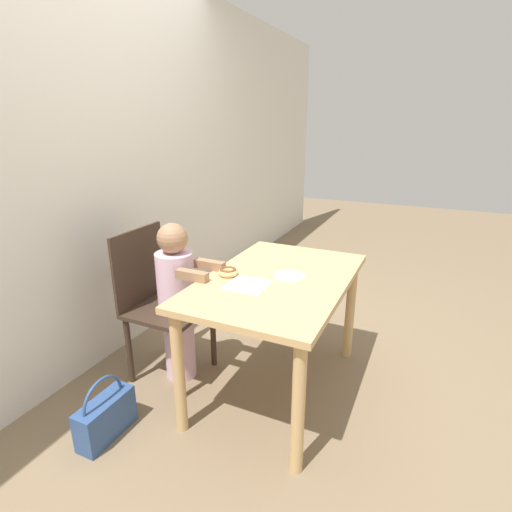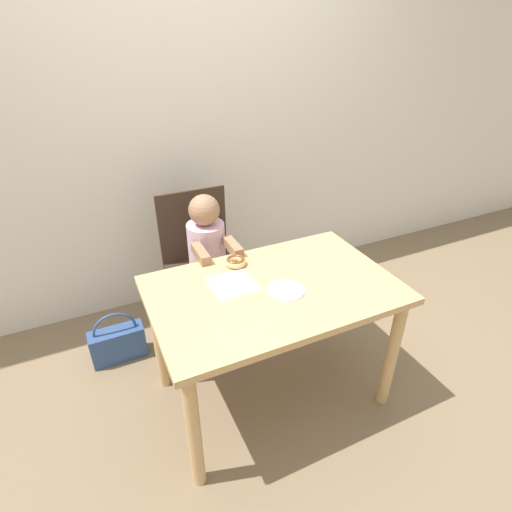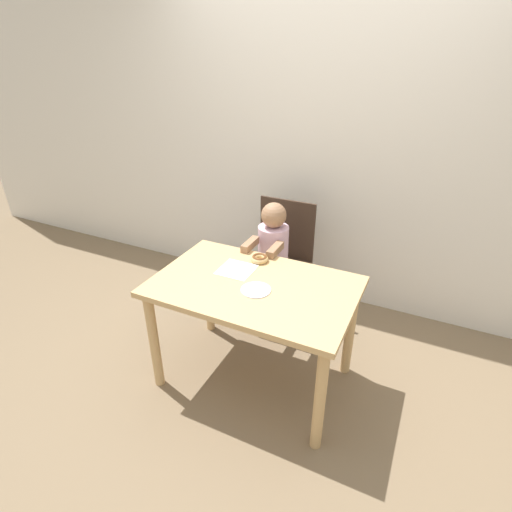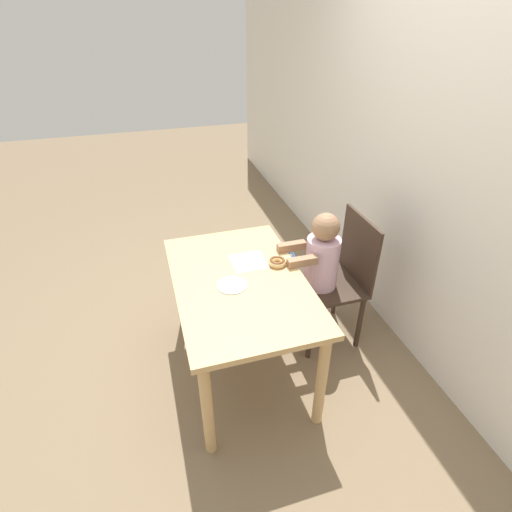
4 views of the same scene
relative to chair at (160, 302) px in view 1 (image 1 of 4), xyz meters
name	(u,v)px [view 1 (image 1 of 4)]	position (x,y,z in m)	size (l,w,h in m)	color
ground_plane	(276,387)	(0.13, -0.71, -0.48)	(12.00, 12.00, 0.00)	#7A664C
wall_back	(102,167)	(0.13, 0.48, 0.77)	(8.00, 0.05, 2.50)	silver
dining_table	(277,295)	(0.13, -0.71, 0.13)	(1.16, 0.74, 0.71)	tan
chair	(160,302)	(0.00, 0.00, 0.00)	(0.44, 0.43, 0.92)	#38281E
child_figure	(177,301)	(0.00, -0.13, 0.03)	(0.23, 0.38, 0.99)	silver
donut	(228,272)	(0.05, -0.45, 0.25)	(0.11, 0.11, 0.04)	#DBB270
napkin	(247,285)	(-0.03, -0.61, 0.23)	(0.21, 0.21, 0.00)	white
handbag	(106,416)	(-0.59, -0.08, -0.36)	(0.32, 0.12, 0.34)	#2D4C84
plate	(289,276)	(0.17, -0.77, 0.23)	(0.17, 0.17, 0.01)	silver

